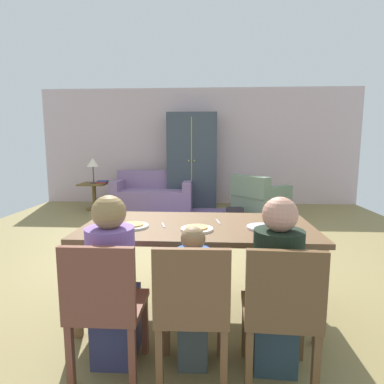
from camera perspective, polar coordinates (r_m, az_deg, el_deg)
The scene contains 26 objects.
ground_plane at distance 4.73m, azimuth -0.44°, elevation -9.02°, with size 7.45×6.34×0.02m, color olive.
back_wall at distance 7.73m, azimuth 1.16°, elevation 8.01°, with size 7.45×0.10×2.70m, color beige.
dining_table at distance 2.67m, azimuth 1.03°, elevation -7.19°, with size 1.86×0.95×0.76m.
plate_near_man at distance 2.61m, azimuth -10.43°, elevation -5.97°, with size 0.25×0.25×0.02m, color white.
pizza_near_man at distance 2.61m, azimuth -10.44°, elevation -5.65°, with size 0.17×0.17×0.01m, color gold.
plate_near_child at distance 2.48m, azimuth 0.87°, elevation -6.59°, with size 0.25×0.25×0.02m, color white.
pizza_near_child at distance 2.48m, azimuth 0.87°, elevation -6.25°, with size 0.17×0.17×0.01m, color #E29B53.
plate_near_woman at distance 2.59m, azimuth 12.40°, elevation -6.15°, with size 0.25×0.25×0.02m, color silver.
wine_glass at distance 2.86m, azimuth 14.75°, elevation -2.31°, with size 0.07×0.07×0.19m.
fork at distance 2.63m, azimuth -5.11°, elevation -5.86°, with size 0.02×0.15×0.01m, color silver.
knife at distance 2.75m, azimuth 4.62°, elevation -5.23°, with size 0.01×0.17×0.01m, color silver.
dining_chair_man at distance 2.06m, azimuth -15.18°, elevation -18.44°, with size 0.42×0.42×0.87m.
person_man at distance 2.20m, azimuth -13.72°, elevation -15.94°, with size 0.30×0.40×1.11m.
dining_chair_child at distance 1.97m, azimuth 0.01°, elevation -19.46°, with size 0.43×0.43×0.87m.
person_child at distance 2.15m, azimuth 0.22°, elevation -18.74°, with size 0.22×0.29×0.92m.
dining_chair_woman at distance 2.01m, azimuth 15.47°, elevation -19.21°, with size 0.44×0.44×0.87m.
person_woman at distance 2.15m, azimuth 14.63°, elevation -16.56°, with size 0.30×0.41×1.11m.
area_rug at distance 6.29m, azimuth 2.90°, elevation -4.47°, with size 2.60×1.80×0.01m, color slate.
couch at distance 7.19m, azimuth -6.84°, elevation -0.45°, with size 1.72×0.86×0.82m.
armchair at distance 6.46m, azimuth 11.83°, elevation -1.45°, with size 1.21×1.21×0.82m.
armoire at distance 7.35m, azimuth 0.05°, elevation 5.65°, with size 1.10×0.59×2.10m.
side_table at distance 7.26m, azimuth -16.93°, elevation -0.09°, with size 0.56×0.56×0.58m.
table_lamp at distance 7.20m, azimuth -17.14°, elevation 4.89°, with size 0.26×0.26×0.54m.
book_lower at distance 7.21m, azimuth -15.72°, elevation 1.65°, with size 0.22×0.16×0.03m, color #A33632.
book_upper at distance 7.22m, azimuth -15.51°, elevation 1.88°, with size 0.22×0.16×0.03m, color #39477E.
handbag at distance 5.99m, azimuth 7.59°, elevation -3.96°, with size 0.32×0.16×0.26m, color #28252A.
Camera 1 is at (0.30, -3.94, 1.41)m, focal length 30.13 mm.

